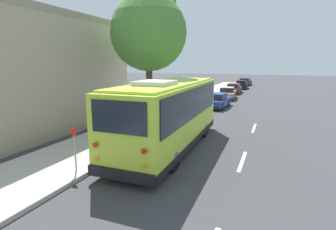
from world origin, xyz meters
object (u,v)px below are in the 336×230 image
(shuttle_bus, at_px, (169,112))
(sign_post_near, at_px, (75,149))
(street_tree, at_px, (149,28))
(sign_post_far, at_px, (102,144))
(parked_sedan_maroon, at_px, (234,89))
(parked_sedan_tan, at_px, (227,93))
(parked_sedan_blue, at_px, (217,101))
(parked_sedan_black, at_px, (242,85))
(parked_sedan_navy, at_px, (245,82))

(shuttle_bus, height_order, sign_post_near, shuttle_bus)
(street_tree, height_order, sign_post_far, street_tree)
(sign_post_near, distance_m, sign_post_far, 1.61)
(parked_sedan_maroon, bearing_deg, sign_post_near, 176.85)
(parked_sedan_tan, xyz_separation_m, street_tree, (-14.89, 2.20, 5.37))
(shuttle_bus, relative_size, sign_post_near, 5.75)
(shuttle_bus, height_order, sign_post_far, shuttle_bus)
(parked_sedan_blue, height_order, parked_sedan_black, parked_sedan_blue)
(parked_sedan_tan, bearing_deg, parked_sedan_maroon, -2.30)
(shuttle_bus, distance_m, parked_sedan_blue, 12.25)
(parked_sedan_tan, bearing_deg, shuttle_bus, 177.56)
(sign_post_near, bearing_deg, street_tree, 4.75)
(shuttle_bus, xyz_separation_m, parked_sedan_maroon, (24.17, 0.61, -1.16))
(parked_sedan_maroon, xyz_separation_m, parked_sedan_navy, (13.11, -0.02, -0.00))
(parked_sedan_blue, xyz_separation_m, parked_sedan_tan, (6.15, 0.13, 0.01))
(parked_sedan_blue, bearing_deg, parked_sedan_navy, 4.37)
(parked_sedan_tan, distance_m, parked_sedan_navy, 18.94)
(parked_sedan_navy, bearing_deg, street_tree, -178.58)
(parked_sedan_black, distance_m, parked_sedan_navy, 6.37)
(parked_sedan_blue, bearing_deg, sign_post_far, 177.02)
(parked_sedan_navy, bearing_deg, parked_sedan_maroon, -175.17)
(parked_sedan_blue, xyz_separation_m, sign_post_far, (-14.58, 1.72, 0.06))
(parked_sedan_tan, xyz_separation_m, parked_sedan_maroon, (5.83, 0.16, -0.02))
(street_tree, distance_m, sign_post_near, 8.99)
(shuttle_bus, height_order, street_tree, street_tree)
(shuttle_bus, bearing_deg, parked_sedan_maroon, 0.14)
(shuttle_bus, xyz_separation_m, street_tree, (3.46, 2.65, 4.23))
(parked_sedan_blue, relative_size, parked_sedan_navy, 0.97)
(street_tree, bearing_deg, parked_sedan_tan, -8.41)
(parked_sedan_maroon, bearing_deg, parked_sedan_black, -1.80)
(sign_post_near, bearing_deg, parked_sedan_blue, -6.07)
(street_tree, relative_size, sign_post_far, 8.26)
(parked_sedan_blue, bearing_deg, sign_post_near, 177.68)
(shuttle_bus, bearing_deg, street_tree, 36.19)
(shuttle_bus, height_order, parked_sedan_maroon, shuttle_bus)
(parked_sedan_maroon, relative_size, parked_sedan_black, 1.11)
(parked_sedan_navy, height_order, sign_post_far, parked_sedan_navy)
(shuttle_bus, distance_m, parked_sedan_navy, 37.30)
(shuttle_bus, relative_size, sign_post_far, 8.74)
(parked_sedan_tan, height_order, parked_sedan_black, parked_sedan_tan)
(parked_sedan_black, relative_size, parked_sedan_navy, 0.96)
(parked_sedan_tan, xyz_separation_m, sign_post_far, (-20.74, 1.58, 0.06))
(parked_sedan_blue, distance_m, street_tree, 10.52)
(shuttle_bus, relative_size, parked_sedan_navy, 2.04)
(parked_sedan_maroon, height_order, parked_sedan_navy, parked_sedan_maroon)
(parked_sedan_navy, height_order, sign_post_near, sign_post_near)
(parked_sedan_blue, bearing_deg, parked_sedan_tan, 5.00)
(parked_sedan_maroon, height_order, street_tree, street_tree)
(parked_sedan_blue, bearing_deg, street_tree, 168.78)
(shuttle_bus, height_order, parked_sedan_blue, shuttle_bus)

